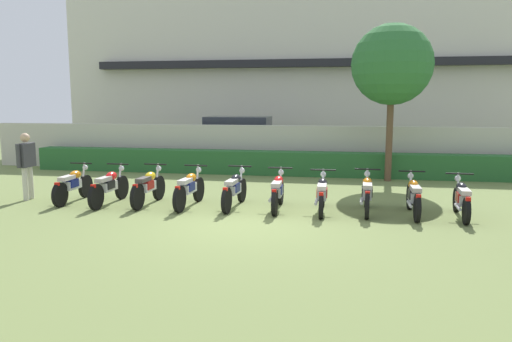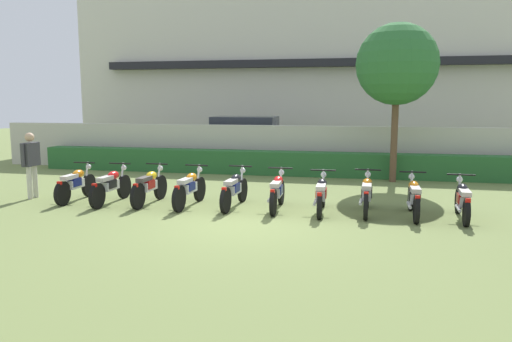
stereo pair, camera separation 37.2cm
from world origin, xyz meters
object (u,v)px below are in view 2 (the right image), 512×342
Objects in this scene: motorcycle_in_row_7 at (367,194)px; motorcycle_in_row_9 at (463,200)px; tree_near_inspector at (397,65)px; motorcycle_in_row_6 at (321,194)px; parked_car at (248,139)px; motorcycle_in_row_1 at (111,186)px; motorcycle_in_row_2 at (149,186)px; motorcycle_in_row_0 at (76,184)px; motorcycle_in_row_5 at (277,191)px; motorcycle_in_row_4 at (234,189)px; motorcycle_in_row_8 at (414,197)px; inspector_person at (31,159)px; motorcycle_in_row_3 at (190,188)px.

motorcycle_in_row_7 reaches higher than motorcycle_in_row_9.
tree_near_inspector is 2.67× the size of motorcycle_in_row_6.
parked_car reaches higher than motorcycle_in_row_6.
motorcycle_in_row_2 is (0.99, 0.11, 0.00)m from motorcycle_in_row_1.
motorcycle_in_row_0 is 7.32m from motorcycle_in_row_7.
parked_car is 2.43× the size of motorcycle_in_row_6.
motorcycle_in_row_5 reaches higher than motorcycle_in_row_9.
parked_car is 2.30× the size of motorcycle_in_row_4.
motorcycle_in_row_9 is (1.17, -4.89, -3.23)m from tree_near_inspector.
motorcycle_in_row_6 is 1.02m from motorcycle_in_row_7.
motorcycle_in_row_0 is at bearing 92.40° from motorcycle_in_row_2.
motorcycle_in_row_4 is (3.15, 0.19, -0.00)m from motorcycle_in_row_1.
motorcycle_in_row_0 is 0.96× the size of motorcycle_in_row_8.
motorcycle_in_row_8 is (6.31, -0.01, -0.01)m from motorcycle_in_row_2.
parked_car is at bearing 142.03° from tree_near_inspector.
parked_car reaches higher than inspector_person.
motorcycle_in_row_9 is 1.03× the size of inspector_person.
motorcycle_in_row_9 is (5.16, -0.16, -0.01)m from motorcycle_in_row_4.
motorcycle_in_row_3 is 1.04× the size of motorcycle_in_row_6.
motorcycle_in_row_9 is at bearing -88.74° from motorcycle_in_row_2.
motorcycle_in_row_1 is 6.28m from motorcycle_in_row_7.
motorcycle_in_row_2 is 0.97× the size of motorcycle_in_row_4.
motorcycle_in_row_2 is 3.40m from inspector_person.
motorcycle_in_row_1 is 2.44m from inspector_person.
inspector_person is (-9.51, -4.76, -2.63)m from tree_near_inspector.
motorcycle_in_row_7 is (4.89, -9.24, -0.48)m from parked_car.
tree_near_inspector is 6.98m from motorcycle_in_row_4.
motorcycle_in_row_5 is at bearing 91.55° from motorcycle_in_row_9.
motorcycle_in_row_1 reaches higher than motorcycle_in_row_6.
motorcycle_in_row_6 is 0.98× the size of motorcycle_in_row_8.
motorcycle_in_row_0 is 1.04m from motorcycle_in_row_1.
parked_car is at bearing 7.31° from motorcycle_in_row_3.
motorcycle_in_row_8 reaches higher than motorcycle_in_row_9.
motorcycle_in_row_9 is (6.26, -0.04, -0.02)m from motorcycle_in_row_3.
motorcycle_in_row_5 is 6.60m from inspector_person.
motorcycle_in_row_3 is (0.67, -9.34, -0.48)m from parked_car.
motorcycle_in_row_5 is 1.03× the size of motorcycle_in_row_9.
motorcycle_in_row_0 is (-8.19, -4.83, -3.22)m from tree_near_inspector.
motorcycle_in_row_4 is 1.05× the size of motorcycle_in_row_7.
parked_car is at bearing 14.02° from motorcycle_in_row_4.
motorcycle_in_row_2 reaches higher than motorcycle_in_row_8.
motorcycle_in_row_0 is at bearing 92.68° from motorcycle_in_row_9.
motorcycle_in_row_0 is 9.35m from motorcycle_in_row_9.
motorcycle_in_row_7 is (2.06, 0.03, 0.01)m from motorcycle_in_row_5.
parked_car is 11.67m from motorcycle_in_row_9.
motorcycle_in_row_3 reaches higher than motorcycle_in_row_4.
motorcycle_in_row_2 is at bearing -89.61° from motorcycle_in_row_0.
inspector_person is at bearing 86.98° from motorcycle_in_row_1.
motorcycle_in_row_0 is at bearing 94.57° from motorcycle_in_row_4.
motorcycle_in_row_0 is 0.98× the size of motorcycle_in_row_7.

